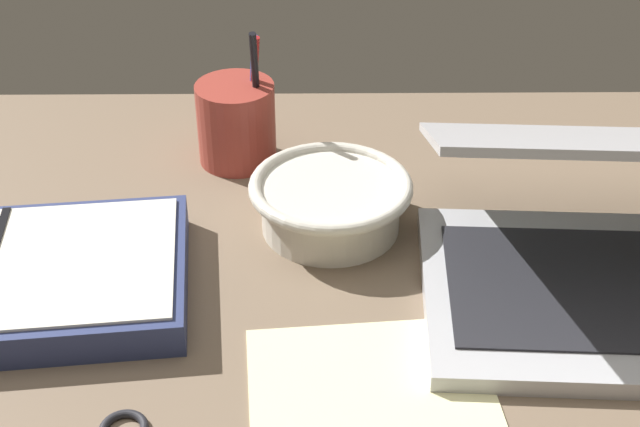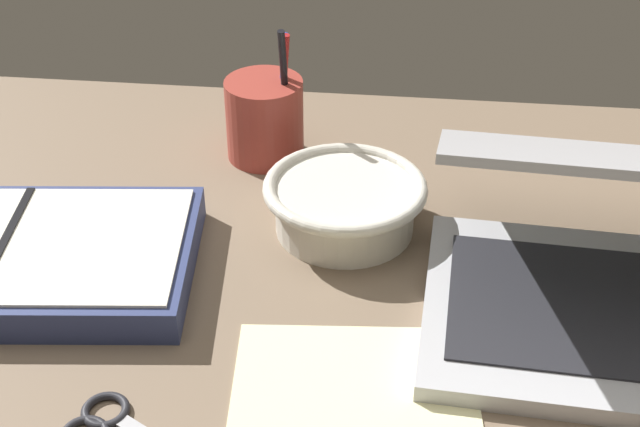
{
  "view_description": "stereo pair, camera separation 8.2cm",
  "coord_description": "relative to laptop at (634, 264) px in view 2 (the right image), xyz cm",
  "views": [
    {
      "loc": [
        -0.5,
        -55.76,
        55.04
      ],
      "look_at": [
        0.14,
        11.66,
        9.0
      ],
      "focal_mm": 50.0,
      "sensor_mm": 36.0,
      "label": 1
    },
    {
      "loc": [
        7.65,
        -55.34,
        55.04
      ],
      "look_at": [
        0.14,
        11.66,
        9.0
      ],
      "focal_mm": 50.0,
      "sensor_mm": 36.0,
      "label": 2
    }
  ],
  "objects": [
    {
      "name": "bowl",
      "position": [
        -26.4,
        10.03,
        -2.04
      ],
      "size": [
        16.61,
        16.61,
        5.63
      ],
      "color": "silver",
      "rests_on": "desk_top"
    },
    {
      "name": "laptop",
      "position": [
        0.0,
        0.0,
        0.0
      ],
      "size": [
        37.54,
        32.82,
        18.32
      ],
      "rotation": [
        0.0,
        0.0,
        -0.06
      ],
      "color": "#B7B7BC",
      "rests_on": "desk_top"
    },
    {
      "name": "planner",
      "position": [
        -57.61,
        -0.91,
        -3.38
      ],
      "size": [
        37.11,
        23.89,
        3.81
      ],
      "rotation": [
        0.0,
        0.0,
        0.1
      ],
      "color": "navy",
      "rests_on": "desk_top"
    },
    {
      "name": "pen_cup",
      "position": [
        -36.75,
        23.85,
        -0.36
      ],
      "size": [
        8.86,
        8.86,
        16.2
      ],
      "color": "#9E382D",
      "rests_on": "desk_top"
    },
    {
      "name": "desk_top",
      "position": [
        -28.19,
        -9.46,
        -6.2
      ],
      "size": [
        140.0,
        100.0,
        2.0
      ],
      "primitive_type": "cube",
      "color": "#75604C",
      "rests_on": "ground"
    }
  ]
}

